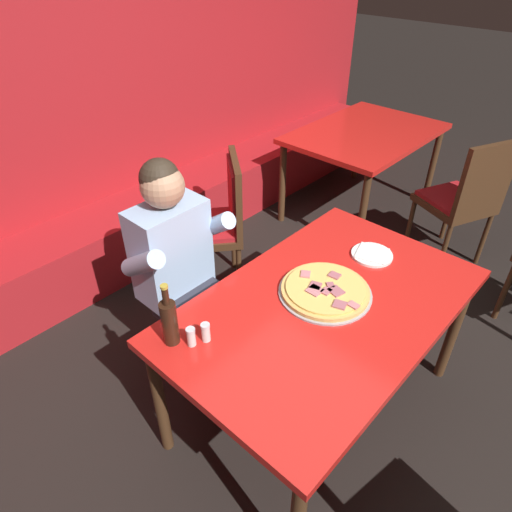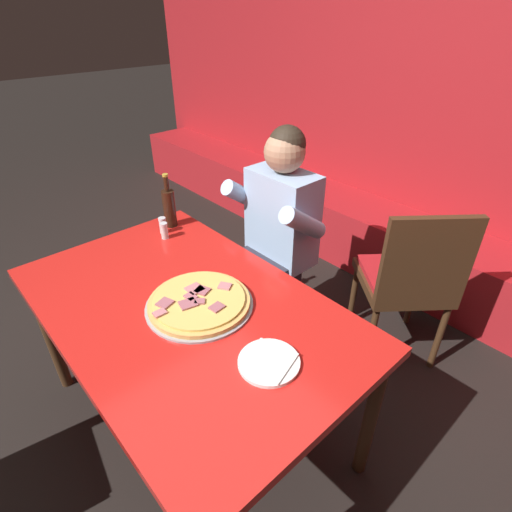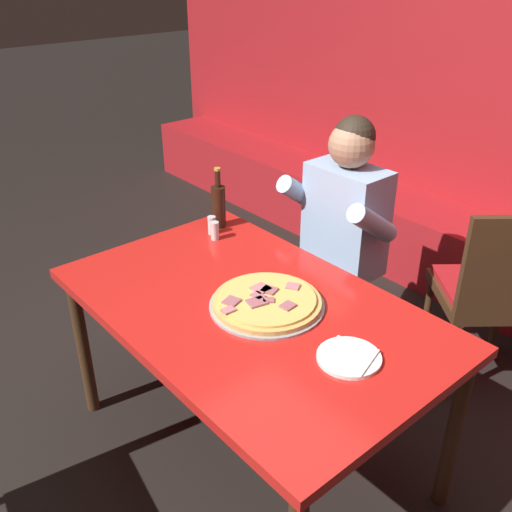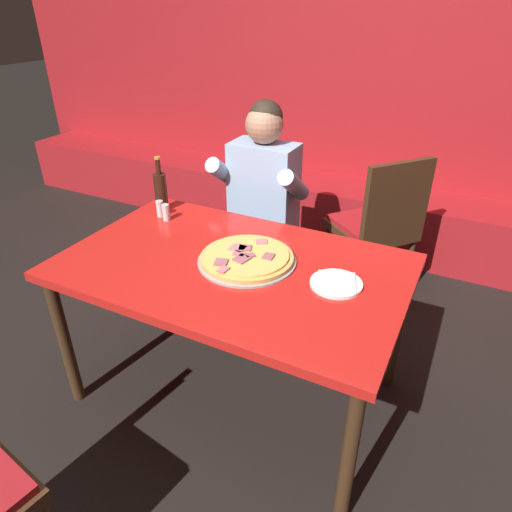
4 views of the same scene
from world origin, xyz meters
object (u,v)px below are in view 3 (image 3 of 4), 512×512
Objects in this scene: plate_white_paper at (349,357)px; beer_bottle at (219,205)px; shaker_red_pepper_flakes at (212,226)px; diner_seated_blue_shirt at (332,238)px; main_dining_table at (250,321)px; pizza at (267,302)px; shaker_oregano at (215,232)px; dining_chair_near_right at (495,287)px.

beer_bottle is at bearing 164.96° from plate_white_paper.
shaker_red_pepper_flakes is 0.07× the size of diner_seated_blue_shirt.
pizza is (0.05, 0.04, 0.09)m from main_dining_table.
main_dining_table is 17.19× the size of shaker_oregano.
shaker_oregano is at bearing 161.79° from pizza.
pizza is at bearing -18.71° from shaker_red_pepper_flakes.
shaker_oregano reaches higher than pizza.
shaker_oregano is at bearing -23.54° from shaker_red_pepper_flakes.
diner_seated_blue_shirt is 0.77m from dining_chair_near_right.
main_dining_table is 0.63m from shaker_red_pepper_flakes.
pizza is 0.34× the size of diner_seated_blue_shirt.
diner_seated_blue_shirt is 1.32× the size of dining_chair_near_right.
main_dining_table is 0.75m from diner_seated_blue_shirt.
shaker_red_pepper_flakes reaches higher than pizza.
shaker_oregano is 0.57m from diner_seated_blue_shirt.
plate_white_paper is 0.97m from diner_seated_blue_shirt.
main_dining_table is 1.53× the size of dining_chair_near_right.
dining_chair_near_right reaches higher than main_dining_table.
plate_white_paper is 0.22× the size of dining_chair_near_right.
diner_seated_blue_shirt is at bearing -146.57° from dining_chair_near_right.
main_dining_table is 5.06× the size of beer_bottle.
beer_bottle is (-1.07, 0.29, 0.10)m from plate_white_paper.
diner_seated_blue_shirt is at bearing 45.86° from beer_bottle.
diner_seated_blue_shirt is (0.33, 0.46, -0.09)m from shaker_red_pepper_flakes.
pizza is at bearing 179.56° from plate_white_paper.
shaker_red_pepper_flakes is at bearing 156.46° from shaker_oregano.
beer_bottle is 1.32m from dining_chair_near_right.
shaker_red_pepper_flakes and shaker_oregano have the same top height.
beer_bottle is 0.23× the size of diner_seated_blue_shirt.
main_dining_table is 17.19× the size of shaker_red_pepper_flakes.
shaker_oregano reaches higher than main_dining_table.
plate_white_paper is 2.44× the size of shaker_red_pepper_flakes.
shaker_red_pepper_flakes is at bearing -137.72° from dining_chair_near_right.
pizza is at bearing -18.21° from shaker_oregano.
plate_white_paper is (0.45, 0.04, 0.08)m from main_dining_table.
main_dining_table is 0.46m from plate_white_paper.
diner_seated_blue_shirt reaches higher than dining_chair_near_right.
beer_bottle reaches higher than pizza.
shaker_red_pepper_flakes reaches higher than plate_white_paper.
diner_seated_blue_shirt reaches higher than plate_white_paper.
main_dining_table is 0.72m from beer_bottle.
pizza is at bearing -23.17° from beer_bottle.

